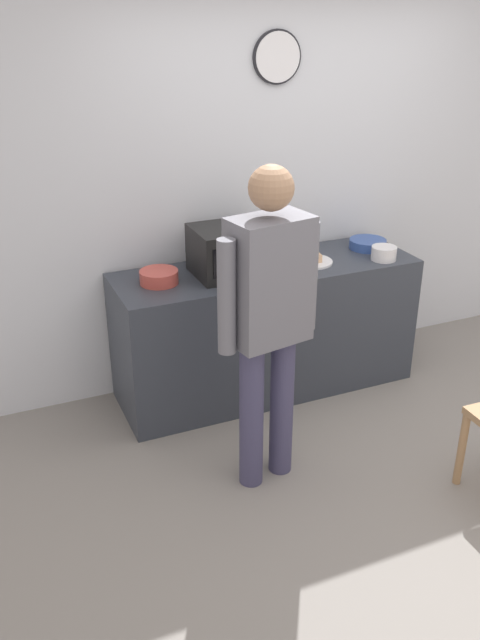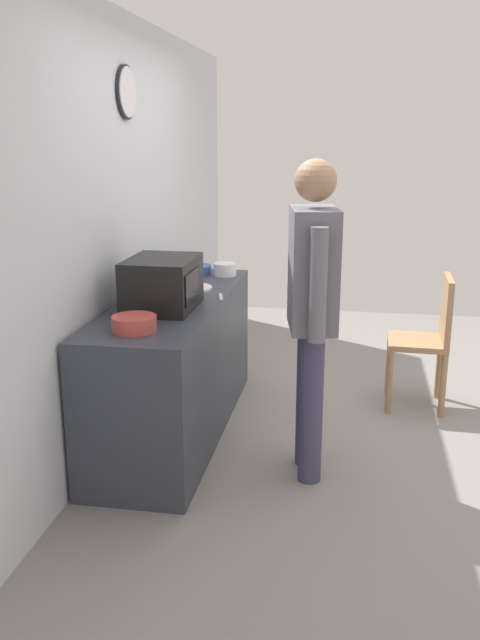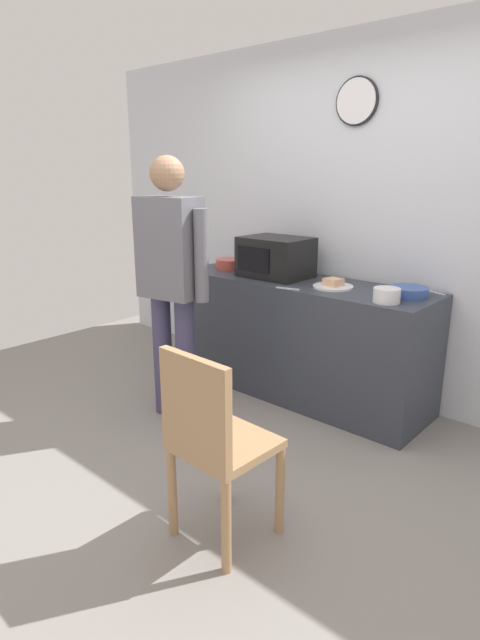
{
  "view_description": "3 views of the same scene",
  "coord_description": "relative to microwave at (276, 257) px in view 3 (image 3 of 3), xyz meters",
  "views": [
    {
      "loc": [
        -2.09,
        -2.47,
        2.43
      ],
      "look_at": [
        -0.65,
        0.85,
        0.73
      ],
      "focal_mm": 38.16,
      "sensor_mm": 36.0,
      "label": 1
    },
    {
      "loc": [
        -4.27,
        0.11,
        1.88
      ],
      "look_at": [
        -0.36,
        0.79,
        0.78
      ],
      "focal_mm": 38.12,
      "sensor_mm": 36.0,
      "label": 2
    },
    {
      "loc": [
        1.84,
        -1.86,
        1.67
      ],
      "look_at": [
        -0.44,
        0.71,
        0.67
      ],
      "focal_mm": 28.97,
      "sensor_mm": 36.0,
      "label": 3
    }
  ],
  "objects": [
    {
      "name": "kitchen_counter",
      "position": [
        0.24,
        0.0,
        -0.59
      ],
      "size": [
        1.99,
        0.62,
        0.88
      ],
      "primitive_type": "cube",
      "color": "#333842",
      "rests_on": "ground_plane"
    },
    {
      "name": "fork_utensil",
      "position": [
        0.33,
        -0.28,
        -0.15
      ],
      "size": [
        0.17,
        0.06,
        0.01
      ],
      "primitive_type": "cube",
      "rotation": [
        0.0,
        0.0,
        0.24
      ],
      "color": "silver",
      "rests_on": "kitchen_counter"
    },
    {
      "name": "salad_bowl",
      "position": [
        1.03,
        0.06,
        -0.12
      ],
      "size": [
        0.25,
        0.25,
        0.06
      ],
      "primitive_type": "cylinder",
      "color": "#33519E",
      "rests_on": "kitchen_counter"
    },
    {
      "name": "cereal_bowl",
      "position": [
        -0.48,
        0.02,
        -0.11
      ],
      "size": [
        0.23,
        0.23,
        0.08
      ],
      "primitive_type": "cylinder",
      "color": "#C64C42",
      "rests_on": "kitchen_counter"
    },
    {
      "name": "microwave",
      "position": [
        0.0,
        0.0,
        0.0
      ],
      "size": [
        0.5,
        0.39,
        0.3
      ],
      "color": "black",
      "rests_on": "kitchen_counter"
    },
    {
      "name": "person_standing",
      "position": [
        -0.18,
        -0.89,
        -0.01
      ],
      "size": [
        0.58,
        0.3,
        1.76
      ],
      "color": "#3E3C5C",
      "rests_on": "ground_plane"
    },
    {
      "name": "ground_plane",
      "position": [
        0.53,
        -1.22,
        -1.03
      ],
      "size": [
        6.0,
        6.0,
        0.0
      ],
      "primitive_type": "plane",
      "color": "gray"
    },
    {
      "name": "sandwich_plate",
      "position": [
        0.54,
        -0.04,
        -0.13
      ],
      "size": [
        0.28,
        0.28,
        0.07
      ],
      "color": "white",
      "rests_on": "kitchen_counter"
    },
    {
      "name": "mixing_bowl",
      "position": [
        1.0,
        -0.18,
        -0.1
      ],
      "size": [
        0.17,
        0.17,
        0.09
      ],
      "primitive_type": "cylinder",
      "color": "white",
      "rests_on": "kitchen_counter"
    },
    {
      "name": "back_wall",
      "position": [
        0.53,
        0.38,
        0.27
      ],
      "size": [
        5.4,
        0.13,
        2.6
      ],
      "color": "silver",
      "rests_on": "ground_plane"
    },
    {
      "name": "wooden_chair",
      "position": [
        0.93,
        -1.63,
        -0.51
      ],
      "size": [
        0.41,
        0.41,
        0.94
      ],
      "color": "#A87F56",
      "rests_on": "ground_plane"
    },
    {
      "name": "spoon_utensil",
      "position": [
        1.12,
        0.27,
        -0.15
      ],
      "size": [
        0.17,
        0.07,
        0.01
      ],
      "primitive_type": "cube",
      "rotation": [
        0.0,
        0.0,
        2.81
      ],
      "color": "silver",
      "rests_on": "kitchen_counter"
    }
  ]
}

